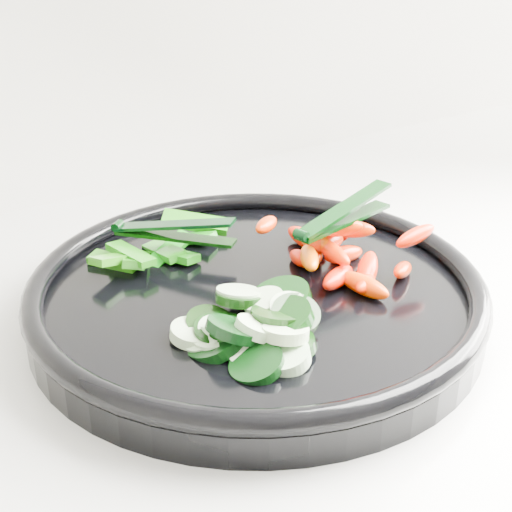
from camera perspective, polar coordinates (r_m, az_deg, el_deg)
veggie_tray at (r=0.59m, az=0.00°, el=-3.02°), size 0.43×0.43×0.04m
cucumber_pile at (r=0.52m, az=-0.49°, el=-5.67°), size 0.12×0.13×0.04m
carrot_pile at (r=0.62m, az=6.38°, el=0.59°), size 0.13×0.15×0.06m
pepper_pile at (r=0.65m, az=-7.84°, el=0.63°), size 0.15×0.09×0.03m
tong_carrot at (r=0.60m, az=6.89°, el=3.21°), size 0.11×0.04×0.02m
tong_pepper at (r=0.64m, az=-6.84°, el=2.04°), size 0.08×0.10×0.02m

